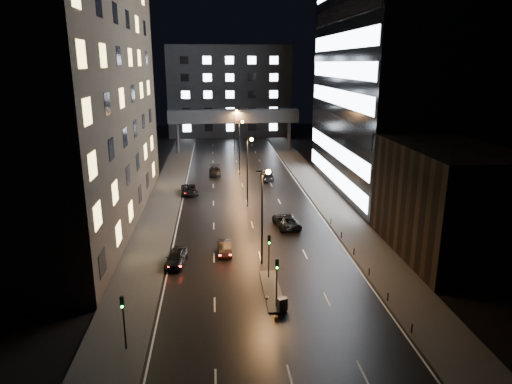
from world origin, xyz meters
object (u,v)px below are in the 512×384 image
(car_away_c, at_px, (190,190))
(utility_cabinet, at_px, (282,304))
(car_toward_a, at_px, (286,221))
(car_away_b, at_px, (225,248))
(car_away_a, at_px, (176,257))
(car_away_d, at_px, (215,171))
(car_toward_b, at_px, (267,175))

(car_away_c, relative_size, utility_cabinet, 4.72)
(car_toward_a, bearing_deg, car_away_b, 36.63)
(car_away_a, height_order, car_toward_a, car_toward_a)
(car_away_a, height_order, car_away_d, car_away_a)
(car_away_a, xyz_separation_m, car_away_c, (0.17, 26.59, -0.05))
(car_away_a, height_order, utility_cabinet, car_away_a)
(car_away_c, height_order, utility_cabinet, car_away_c)
(car_away_a, relative_size, car_away_c, 0.88)
(car_away_c, bearing_deg, car_away_d, 63.94)
(car_away_c, xyz_separation_m, car_toward_a, (13.07, -16.32, 0.06))
(car_toward_a, bearing_deg, utility_cabinet, 72.50)
(car_away_b, height_order, utility_cabinet, car_away_b)
(car_away_a, distance_m, car_toward_b, 37.42)
(car_toward_b, bearing_deg, car_away_a, 71.40)
(car_toward_a, bearing_deg, car_away_c, -58.91)
(car_toward_a, relative_size, utility_cabinet, 5.12)
(car_away_b, bearing_deg, car_away_a, -157.09)
(car_away_a, xyz_separation_m, car_toward_a, (13.24, 10.27, 0.01))
(utility_cabinet, bearing_deg, car_toward_a, 60.37)
(car_away_a, distance_m, car_away_b, 5.64)
(car_away_c, bearing_deg, car_toward_b, 23.90)
(car_away_b, height_order, car_toward_a, car_toward_a)
(car_away_b, height_order, car_away_c, car_away_c)
(car_away_a, height_order, car_toward_b, car_toward_b)
(car_away_d, xyz_separation_m, utility_cabinet, (5.35, -49.34, -0.06))
(utility_cabinet, bearing_deg, car_away_b, 89.82)
(car_away_d, distance_m, car_toward_b, 10.20)
(car_away_c, distance_m, utility_cabinet, 38.14)
(car_away_a, bearing_deg, car_away_c, 97.53)
(car_away_d, bearing_deg, car_away_b, -88.65)
(car_away_b, relative_size, car_toward_a, 0.71)
(car_away_a, relative_size, car_away_d, 0.87)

